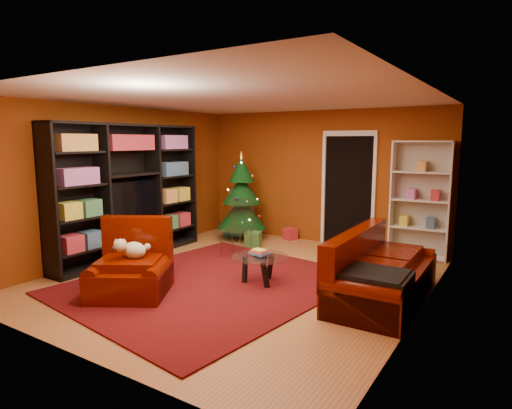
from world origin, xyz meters
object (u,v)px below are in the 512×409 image
Objects in this scene: rug at (210,283)px; gift_box_red at (290,234)px; gift_box_green at (253,239)px; media_unit at (129,192)px; armchair at (130,266)px; sofa at (384,266)px; white_bookshelf at (420,200)px; coffee_table at (260,269)px; acrylic_chair at (236,231)px; gift_box_teal at (232,229)px; dog at (134,250)px; christmas_tree at (242,196)px.

gift_box_red is (-0.35, 3.06, 0.11)m from rug.
gift_box_green is at bearing -108.97° from gift_box_red.
armchair is at bearing -41.56° from media_unit.
gift_box_red is 0.11× the size of sofa.
armchair is (-2.77, -3.95, -0.60)m from white_bookshelf.
acrylic_chair reaches higher than coffee_table.
media_unit is at bearing 93.62° from sofa.
gift_box_green is (1.40, 1.75, -1.00)m from media_unit.
coffee_table reaches higher than rug.
gift_box_green is 0.14× the size of white_bookshelf.
armchair is at bearing -127.32° from white_bookshelf.
sofa is 1.70m from coffee_table.
white_bookshelf is at bearing 5.91° from gift_box_teal.
coffee_table is at bearing 15.69° from dog.
white_bookshelf is at bearing 32.26° from media_unit.
acrylic_chair reaches higher than rug.
christmas_tree is 0.78m from gift_box_teal.
gift_box_teal is 1.63m from acrylic_chair.
dog is (-2.75, -3.88, -0.41)m from white_bookshelf.
media_unit reaches higher than rug.
rug is 3.62× the size of armchair.
gift_box_teal is 1.35× the size of gift_box_red.
rug is at bearing -83.50° from gift_box_red.
gift_box_teal is 0.79× the size of dog.
white_bookshelf is 2.58× the size of coffee_table.
gift_box_teal reaches higher than rug.
christmas_tree is 3.96m from sofa.
media_unit is at bearing -128.65° from gift_box_green.
sofa reaches higher than coffee_table.
acrylic_chair is at bearing 75.55° from sofa.
christmas_tree is 3.59m from armchair.
coffee_table is at bearing 33.95° from rug.
coffee_table is at bearing -54.63° from gift_box_green.
rug is at bearing 24.22° from dog.
gift_box_red is 0.11× the size of white_bookshelf.
media_unit is 2.53m from gift_box_teal.
acrylic_chair is at bearing -52.05° from gift_box_teal.
sofa reaches higher than armchair.
white_bookshelf is at bearing 54.64° from rug.
coffee_table is at bearing 16.82° from armchair.
acrylic_chair is at bearing 137.97° from coffee_table.
acrylic_chair is (0.70, -1.19, -0.43)m from christmas_tree.
armchair is (-0.60, -0.91, 0.39)m from rug.
rug is at bearing -146.05° from coffee_table.
gift_box_red is 1.71m from acrylic_chair.
christmas_tree reaches higher than gift_box_red.
acrylic_chair is (-2.69, -1.65, -0.55)m from white_bookshelf.
armchair reaches higher than rug.
rug is 4.09× the size of acrylic_chair.
media_unit is 2.81m from coffee_table.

